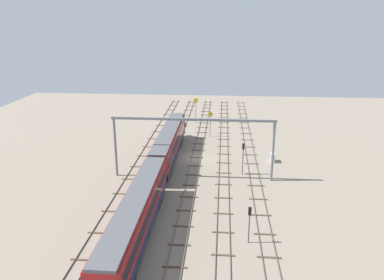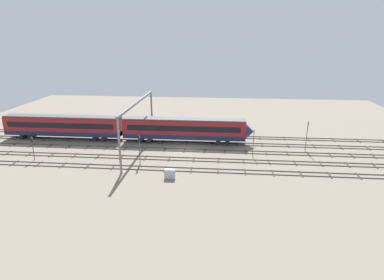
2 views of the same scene
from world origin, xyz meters
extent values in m
plane|color=gray|center=(0.00, 0.00, 0.00)|extent=(109.55, 109.55, 0.00)
cube|color=#59544C|center=(0.00, -9.86, 0.08)|extent=(93.55, 0.07, 0.16)
cube|color=#59544C|center=(0.00, -8.42, 0.08)|extent=(93.55, 0.07, 0.16)
cube|color=#473828|center=(-27.64, -9.14, 0.04)|extent=(0.24, 2.40, 0.08)
cube|color=#473828|center=(-23.39, -9.14, 0.04)|extent=(0.24, 2.40, 0.08)
cube|color=#473828|center=(-19.13, -9.14, 0.04)|extent=(0.24, 2.40, 0.08)
cube|color=#473828|center=(-14.88, -9.14, 0.04)|extent=(0.24, 2.40, 0.08)
cube|color=#473828|center=(-10.63, -9.14, 0.04)|extent=(0.24, 2.40, 0.08)
cube|color=#473828|center=(-6.38, -9.14, 0.04)|extent=(0.24, 2.40, 0.08)
cube|color=#473828|center=(-2.13, -9.14, 0.04)|extent=(0.24, 2.40, 0.08)
cube|color=#473828|center=(2.13, -9.14, 0.04)|extent=(0.24, 2.40, 0.08)
cube|color=#473828|center=(6.38, -9.14, 0.04)|extent=(0.24, 2.40, 0.08)
cube|color=#473828|center=(10.63, -9.14, 0.04)|extent=(0.24, 2.40, 0.08)
cube|color=#473828|center=(14.88, -9.14, 0.04)|extent=(0.24, 2.40, 0.08)
cube|color=#473828|center=(19.13, -9.14, 0.04)|extent=(0.24, 2.40, 0.08)
cube|color=#473828|center=(23.39, -9.14, 0.04)|extent=(0.24, 2.40, 0.08)
cube|color=#473828|center=(27.64, -9.14, 0.04)|extent=(0.24, 2.40, 0.08)
cube|color=#473828|center=(31.89, -9.14, 0.04)|extent=(0.24, 2.40, 0.08)
cube|color=#473828|center=(36.14, -9.14, 0.04)|extent=(0.24, 2.40, 0.08)
cube|color=#473828|center=(40.39, -9.14, 0.04)|extent=(0.24, 2.40, 0.08)
cube|color=#473828|center=(44.65, -9.14, 0.04)|extent=(0.24, 2.40, 0.08)
cube|color=#59544C|center=(0.00, -5.29, 0.08)|extent=(93.55, 0.07, 0.16)
cube|color=#59544C|center=(0.00, -3.85, 0.08)|extent=(93.55, 0.07, 0.16)
cube|color=#473828|center=(-27.64, -4.57, 0.04)|extent=(0.24, 2.40, 0.08)
cube|color=#473828|center=(-23.39, -4.57, 0.04)|extent=(0.24, 2.40, 0.08)
cube|color=#473828|center=(-19.13, -4.57, 0.04)|extent=(0.24, 2.40, 0.08)
cube|color=#473828|center=(-14.88, -4.57, 0.04)|extent=(0.24, 2.40, 0.08)
cube|color=#473828|center=(-10.63, -4.57, 0.04)|extent=(0.24, 2.40, 0.08)
cube|color=#473828|center=(-6.38, -4.57, 0.04)|extent=(0.24, 2.40, 0.08)
cube|color=#473828|center=(-2.13, -4.57, 0.04)|extent=(0.24, 2.40, 0.08)
cube|color=#473828|center=(2.13, -4.57, 0.04)|extent=(0.24, 2.40, 0.08)
cube|color=#473828|center=(6.38, -4.57, 0.04)|extent=(0.24, 2.40, 0.08)
cube|color=#473828|center=(10.63, -4.57, 0.04)|extent=(0.24, 2.40, 0.08)
cube|color=#473828|center=(14.88, -4.57, 0.04)|extent=(0.24, 2.40, 0.08)
cube|color=#473828|center=(19.13, -4.57, 0.04)|extent=(0.24, 2.40, 0.08)
cube|color=#473828|center=(23.39, -4.57, 0.04)|extent=(0.24, 2.40, 0.08)
cube|color=#473828|center=(27.64, -4.57, 0.04)|extent=(0.24, 2.40, 0.08)
cube|color=#473828|center=(31.89, -4.57, 0.04)|extent=(0.24, 2.40, 0.08)
cube|color=#473828|center=(36.14, -4.57, 0.04)|extent=(0.24, 2.40, 0.08)
cube|color=#473828|center=(40.39, -4.57, 0.04)|extent=(0.24, 2.40, 0.08)
cube|color=#473828|center=(44.65, -4.57, 0.04)|extent=(0.24, 2.40, 0.08)
cube|color=#59544C|center=(0.00, -0.72, 0.08)|extent=(93.55, 0.07, 0.16)
cube|color=#59544C|center=(0.00, 0.72, 0.08)|extent=(93.55, 0.07, 0.16)
cube|color=#473828|center=(-29.93, 0.00, 0.04)|extent=(0.24, 2.40, 0.08)
cube|color=#473828|center=(-26.19, 0.00, 0.04)|extent=(0.24, 2.40, 0.08)
cube|color=#473828|center=(-22.45, 0.00, 0.04)|extent=(0.24, 2.40, 0.08)
cube|color=#473828|center=(-18.71, 0.00, 0.04)|extent=(0.24, 2.40, 0.08)
cube|color=#473828|center=(-14.97, 0.00, 0.04)|extent=(0.24, 2.40, 0.08)
cube|color=#473828|center=(-11.23, 0.00, 0.04)|extent=(0.24, 2.40, 0.08)
cube|color=#473828|center=(-7.48, 0.00, 0.04)|extent=(0.24, 2.40, 0.08)
cube|color=#473828|center=(-3.74, 0.00, 0.04)|extent=(0.24, 2.40, 0.08)
cube|color=#473828|center=(0.00, 0.00, 0.04)|extent=(0.24, 2.40, 0.08)
cube|color=#473828|center=(3.74, 0.00, 0.04)|extent=(0.24, 2.40, 0.08)
cube|color=#473828|center=(7.48, 0.00, 0.04)|extent=(0.24, 2.40, 0.08)
cube|color=#473828|center=(11.23, 0.00, 0.04)|extent=(0.24, 2.40, 0.08)
cube|color=#473828|center=(14.97, 0.00, 0.04)|extent=(0.24, 2.40, 0.08)
cube|color=#473828|center=(18.71, 0.00, 0.04)|extent=(0.24, 2.40, 0.08)
cube|color=#473828|center=(22.45, 0.00, 0.04)|extent=(0.24, 2.40, 0.08)
cube|color=#473828|center=(26.19, 0.00, 0.04)|extent=(0.24, 2.40, 0.08)
cube|color=#473828|center=(29.93, 0.00, 0.04)|extent=(0.24, 2.40, 0.08)
cube|color=#473828|center=(33.68, 0.00, 0.04)|extent=(0.24, 2.40, 0.08)
cube|color=#473828|center=(37.42, 0.00, 0.04)|extent=(0.24, 2.40, 0.08)
cube|color=#473828|center=(41.16, 0.00, 0.04)|extent=(0.24, 2.40, 0.08)
cube|color=#473828|center=(44.90, 0.00, 0.04)|extent=(0.24, 2.40, 0.08)
cube|color=#59544C|center=(0.00, 3.85, 0.08)|extent=(93.55, 0.07, 0.16)
cube|color=#59544C|center=(0.00, 5.29, 0.08)|extent=(93.55, 0.07, 0.16)
cube|color=#473828|center=(-29.54, 4.57, 0.04)|extent=(0.24, 2.40, 0.08)
cube|color=#473828|center=(-24.62, 4.57, 0.04)|extent=(0.24, 2.40, 0.08)
cube|color=#473828|center=(-19.69, 4.57, 0.04)|extent=(0.24, 2.40, 0.08)
cube|color=#473828|center=(-14.77, 4.57, 0.04)|extent=(0.24, 2.40, 0.08)
cube|color=#473828|center=(-9.85, 4.57, 0.04)|extent=(0.24, 2.40, 0.08)
cube|color=#473828|center=(-4.92, 4.57, 0.04)|extent=(0.24, 2.40, 0.08)
cube|color=#473828|center=(0.00, 4.57, 0.04)|extent=(0.24, 2.40, 0.08)
cube|color=#473828|center=(4.92, 4.57, 0.04)|extent=(0.24, 2.40, 0.08)
cube|color=#473828|center=(9.85, 4.57, 0.04)|extent=(0.24, 2.40, 0.08)
cube|color=#473828|center=(14.77, 4.57, 0.04)|extent=(0.24, 2.40, 0.08)
cube|color=#473828|center=(19.69, 4.57, 0.04)|extent=(0.24, 2.40, 0.08)
cube|color=#473828|center=(24.62, 4.57, 0.04)|extent=(0.24, 2.40, 0.08)
cube|color=#473828|center=(29.54, 4.57, 0.04)|extent=(0.24, 2.40, 0.08)
cube|color=#473828|center=(34.46, 4.57, 0.04)|extent=(0.24, 2.40, 0.08)
cube|color=#473828|center=(39.39, 4.57, 0.04)|extent=(0.24, 2.40, 0.08)
cube|color=#473828|center=(44.31, 4.57, 0.04)|extent=(0.24, 2.40, 0.08)
cube|color=#59544C|center=(0.00, 8.42, 0.08)|extent=(93.55, 0.07, 0.16)
cube|color=#59544C|center=(0.00, 9.86, 0.08)|extent=(93.55, 0.07, 0.16)
cube|color=#473828|center=(-29.54, 9.14, 0.04)|extent=(0.24, 2.40, 0.08)
cube|color=#473828|center=(-24.62, 9.14, 0.04)|extent=(0.24, 2.40, 0.08)
cube|color=#473828|center=(-19.69, 9.14, 0.04)|extent=(0.24, 2.40, 0.08)
cube|color=#473828|center=(-14.77, 9.14, 0.04)|extent=(0.24, 2.40, 0.08)
cube|color=#473828|center=(-9.85, 9.14, 0.04)|extent=(0.24, 2.40, 0.08)
cube|color=#473828|center=(-4.92, 9.14, 0.04)|extent=(0.24, 2.40, 0.08)
cube|color=#473828|center=(0.00, 9.14, 0.04)|extent=(0.24, 2.40, 0.08)
cube|color=#473828|center=(4.92, 9.14, 0.04)|extent=(0.24, 2.40, 0.08)
cube|color=#473828|center=(9.85, 9.14, 0.04)|extent=(0.24, 2.40, 0.08)
cube|color=#473828|center=(14.77, 9.14, 0.04)|extent=(0.24, 2.40, 0.08)
cube|color=#473828|center=(19.69, 9.14, 0.04)|extent=(0.24, 2.40, 0.08)
cube|color=#473828|center=(24.62, 9.14, 0.04)|extent=(0.24, 2.40, 0.08)
cube|color=#473828|center=(29.54, 9.14, 0.04)|extent=(0.24, 2.40, 0.08)
cube|color=#473828|center=(34.46, 9.14, 0.04)|extent=(0.24, 2.40, 0.08)
cube|color=#473828|center=(39.39, 9.14, 0.04)|extent=(0.24, 2.40, 0.08)
cube|color=#473828|center=(44.31, 9.14, 0.04)|extent=(0.24, 2.40, 0.08)
cube|color=maroon|center=(-0.65, 4.57, 2.86)|extent=(24.00, 2.90, 3.60)
cube|color=navy|center=(-0.65, 4.57, 1.51)|extent=(24.00, 2.94, 0.90)
cube|color=#4C4C51|center=(-0.65, 4.57, 4.81)|extent=(24.00, 2.50, 0.30)
cube|color=black|center=(-0.65, 3.11, 3.29)|extent=(22.00, 0.04, 1.10)
cube|color=black|center=(-0.65, 6.03, 3.29)|extent=(22.00, 0.04, 1.10)
cylinder|color=black|center=(-9.23, 4.57, 0.61)|extent=(0.90, 2.70, 0.90)
cylinder|color=black|center=(-7.43, 4.57, 0.61)|extent=(0.90, 2.70, 0.90)
cylinder|color=black|center=(6.13, 4.57, 0.61)|extent=(0.90, 2.70, 0.90)
cylinder|color=black|center=(7.93, 4.57, 0.61)|extent=(0.90, 2.70, 0.90)
cube|color=maroon|center=(-25.45, 4.57, 2.86)|extent=(24.00, 2.90, 3.60)
cube|color=navy|center=(-25.45, 4.57, 1.51)|extent=(24.00, 2.94, 0.90)
cube|color=#4C4C51|center=(-25.45, 4.57, 4.81)|extent=(24.00, 2.50, 0.30)
cube|color=black|center=(-25.45, 3.11, 3.29)|extent=(22.00, 0.04, 1.10)
cube|color=black|center=(-25.45, 6.03, 3.29)|extent=(22.00, 0.04, 1.10)
cylinder|color=black|center=(-32.23, 4.57, 0.61)|extent=(0.90, 2.70, 0.90)
cylinder|color=black|center=(-18.67, 4.57, 0.61)|extent=(0.90, 2.70, 0.90)
cylinder|color=black|center=(-16.87, 4.57, 0.61)|extent=(0.90, 2.70, 0.90)
cone|color=navy|center=(12.15, 4.57, 2.68)|extent=(1.60, 3.24, 3.24)
cylinder|color=slate|center=(-8.52, -11.50, 4.39)|extent=(0.36, 0.36, 8.79)
cylinder|color=slate|center=(-8.52, 11.42, 4.39)|extent=(0.36, 0.36, 8.79)
cube|color=slate|center=(-8.52, -0.04, 8.96)|extent=(0.40, 23.52, 0.35)
cylinder|color=#4C4C51|center=(22.24, 1.77, 2.85)|extent=(0.12, 0.12, 5.70)
cylinder|color=yellow|center=(22.28, 1.77, 5.23)|extent=(0.05, 1.05, 1.05)
cube|color=black|center=(22.31, 1.77, 5.23)|extent=(0.02, 0.47, 0.12)
cylinder|color=#4C4C51|center=(12.35, -1.82, 2.50)|extent=(0.12, 0.12, 5.00)
cylinder|color=yellow|center=(12.39, -1.82, 4.59)|extent=(0.05, 0.92, 0.92)
cube|color=black|center=(12.42, -1.82, 4.59)|extent=(0.02, 0.41, 0.12)
cylinder|color=#4C4C51|center=(-25.09, -7.24, 1.63)|extent=(0.14, 0.14, 3.26)
cube|color=black|center=(-25.09, -7.24, 3.71)|extent=(0.20, 0.32, 0.90)
sphere|color=yellow|center=(-24.98, -7.24, 3.91)|extent=(0.20, 0.20, 0.20)
sphere|color=#262626|center=(-24.98, -7.24, 3.52)|extent=(0.20, 0.20, 0.20)
cylinder|color=#4C4C51|center=(-6.58, -7.40, 2.02)|extent=(0.14, 0.14, 4.05)
cube|color=black|center=(-6.58, -7.40, 4.50)|extent=(0.20, 0.32, 0.90)
sphere|color=yellow|center=(-6.47, -7.40, 4.69)|extent=(0.20, 0.20, 0.20)
sphere|color=#262626|center=(-6.47, -7.40, 4.30)|extent=(0.20, 0.20, 0.20)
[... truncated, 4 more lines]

